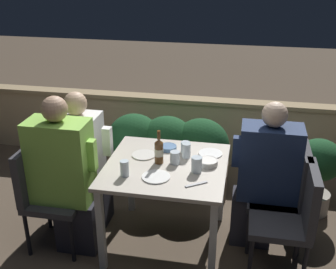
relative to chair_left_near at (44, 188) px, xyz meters
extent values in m
plane|color=brown|center=(0.94, 0.18, -0.52)|extent=(16.00, 16.00, 0.00)
cube|color=tan|center=(0.94, 1.72, -0.17)|extent=(9.00, 0.14, 0.69)
cube|color=tan|center=(0.94, 1.72, 0.20)|extent=(9.00, 0.18, 0.04)
cube|color=#BCB2A3|center=(0.94, 0.18, 0.19)|extent=(0.92, 0.90, 0.03)
cube|color=silver|center=(0.53, -0.22, -0.17)|extent=(0.05, 0.05, 0.69)
cube|color=silver|center=(1.35, -0.22, -0.17)|extent=(0.05, 0.05, 0.69)
cube|color=silver|center=(0.53, 0.58, -0.17)|extent=(0.05, 0.05, 0.69)
cube|color=silver|center=(1.35, 0.58, -0.17)|extent=(0.05, 0.05, 0.69)
cube|color=brown|center=(0.78, 1.04, -0.38)|extent=(1.20, 0.36, 0.28)
ellipsoid|color=#194723|center=(0.45, 1.04, -0.01)|extent=(0.54, 0.47, 0.51)
ellipsoid|color=#194723|center=(0.78, 1.04, -0.01)|extent=(0.54, 0.47, 0.51)
ellipsoid|color=#194723|center=(1.11, 1.04, -0.01)|extent=(0.54, 0.47, 0.51)
cube|color=#333338|center=(0.10, 0.00, -0.10)|extent=(0.43, 0.43, 0.05)
cube|color=#333338|center=(-0.09, 0.00, 0.13)|extent=(0.06, 0.43, 0.43)
cylinder|color=black|center=(-0.09, -0.18, -0.32)|extent=(0.03, 0.03, 0.39)
cylinder|color=black|center=(0.28, -0.18, -0.32)|extent=(0.03, 0.03, 0.39)
cylinder|color=black|center=(-0.09, 0.18, -0.32)|extent=(0.03, 0.03, 0.39)
cylinder|color=black|center=(0.28, 0.18, -0.32)|extent=(0.03, 0.03, 0.39)
cube|color=#282833|center=(0.27, 0.00, -0.30)|extent=(0.32, 0.23, 0.44)
cube|color=#8CCC4C|center=(0.17, 0.00, 0.25)|extent=(0.46, 0.26, 0.65)
cube|color=#8CCC4C|center=(0.42, 0.00, 0.32)|extent=(0.07, 0.07, 0.24)
sphere|color=tan|center=(0.17, 0.00, 0.67)|extent=(0.19, 0.19, 0.19)
cube|color=#333338|center=(0.09, 0.37, -0.10)|extent=(0.43, 0.43, 0.05)
cube|color=#333338|center=(-0.10, 0.37, 0.13)|extent=(0.06, 0.43, 0.43)
cylinder|color=black|center=(-0.09, 0.19, -0.32)|extent=(0.03, 0.03, 0.39)
cylinder|color=black|center=(0.28, 0.19, -0.32)|extent=(0.03, 0.03, 0.39)
cylinder|color=black|center=(-0.09, 0.55, -0.32)|extent=(0.03, 0.03, 0.39)
cylinder|color=black|center=(0.28, 0.55, -0.32)|extent=(0.03, 0.03, 0.39)
cube|color=#282833|center=(0.26, 0.37, -0.30)|extent=(0.26, 0.23, 0.44)
cube|color=white|center=(0.16, 0.37, 0.20)|extent=(0.37, 0.26, 0.56)
cube|color=white|center=(0.41, 0.37, 0.27)|extent=(0.07, 0.07, 0.24)
sphere|color=tan|center=(0.16, 0.37, 0.58)|extent=(0.19, 0.19, 0.19)
cube|color=#333338|center=(1.80, 0.02, -0.10)|extent=(0.43, 0.43, 0.05)
cube|color=#333338|center=(1.99, 0.02, 0.13)|extent=(0.06, 0.43, 0.43)
cylinder|color=black|center=(1.62, -0.16, -0.32)|extent=(0.03, 0.03, 0.39)
cylinder|color=black|center=(1.98, -0.16, -0.32)|extent=(0.03, 0.03, 0.39)
cylinder|color=black|center=(1.62, 0.21, -0.32)|extent=(0.03, 0.03, 0.39)
cylinder|color=black|center=(1.98, 0.21, -0.32)|extent=(0.03, 0.03, 0.39)
cube|color=#333338|center=(1.78, 0.35, -0.10)|extent=(0.43, 0.43, 0.05)
cube|color=#333338|center=(1.97, 0.35, 0.13)|extent=(0.06, 0.43, 0.43)
cylinder|color=black|center=(1.60, 0.16, -0.32)|extent=(0.03, 0.03, 0.39)
cylinder|color=black|center=(1.97, 0.16, -0.32)|extent=(0.03, 0.03, 0.39)
cylinder|color=black|center=(1.60, 0.53, -0.32)|extent=(0.03, 0.03, 0.39)
cylinder|color=black|center=(1.97, 0.53, -0.32)|extent=(0.03, 0.03, 0.39)
cube|color=#282833|center=(1.61, 0.35, -0.30)|extent=(0.32, 0.23, 0.44)
cube|color=navy|center=(1.71, 0.35, 0.22)|extent=(0.46, 0.26, 0.59)
cube|color=navy|center=(1.46, 0.35, 0.29)|extent=(0.07, 0.07, 0.24)
sphere|color=beige|center=(1.71, 0.35, 0.61)|extent=(0.19, 0.19, 0.19)
cylinder|color=brown|center=(0.88, 0.20, 0.29)|extent=(0.07, 0.07, 0.17)
cylinder|color=beige|center=(0.88, 0.20, 0.30)|extent=(0.07, 0.07, 0.06)
cone|color=brown|center=(0.88, 0.20, 0.39)|extent=(0.07, 0.07, 0.03)
cylinder|color=brown|center=(0.88, 0.20, 0.44)|extent=(0.03, 0.03, 0.07)
cylinder|color=white|center=(1.25, 0.43, 0.21)|extent=(0.19, 0.19, 0.01)
cylinder|color=white|center=(0.91, -0.03, 0.21)|extent=(0.21, 0.21, 0.01)
cylinder|color=silver|center=(0.73, 0.30, 0.21)|extent=(0.19, 0.19, 0.01)
cylinder|color=#4C709E|center=(0.90, 0.45, 0.22)|extent=(0.14, 0.14, 0.03)
torus|color=#4C709E|center=(0.90, 0.45, 0.23)|extent=(0.14, 0.14, 0.01)
cylinder|color=silver|center=(1.25, 0.24, 0.23)|extent=(0.16, 0.16, 0.04)
torus|color=silver|center=(1.25, 0.24, 0.24)|extent=(0.16, 0.16, 0.01)
cylinder|color=silver|center=(1.05, 0.42, 0.25)|extent=(0.07, 0.07, 0.09)
cylinder|color=silver|center=(1.18, 0.11, 0.26)|extent=(0.08, 0.08, 0.12)
cylinder|color=silver|center=(0.68, -0.04, 0.27)|extent=(0.06, 0.06, 0.12)
cylinder|color=silver|center=(1.00, 0.21, 0.26)|extent=(0.08, 0.08, 0.10)
cylinder|color=silver|center=(1.07, 0.33, 0.26)|extent=(0.07, 0.07, 0.12)
cube|color=silver|center=(1.20, -0.07, 0.21)|extent=(0.15, 0.11, 0.01)
cylinder|color=#B2A899|center=(2.17, 0.88, -0.42)|extent=(0.29, 0.29, 0.19)
cylinder|color=#47331E|center=(2.17, 0.88, -0.24)|extent=(0.04, 0.04, 0.17)
ellipsoid|color=#194723|center=(2.17, 0.88, 0.01)|extent=(0.41, 0.41, 0.37)
camera|label=1|loc=(1.49, -2.60, 1.71)|focal=45.00mm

